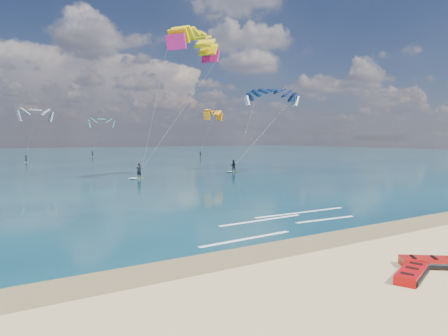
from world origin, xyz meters
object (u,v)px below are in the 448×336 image
Objects in this scene: packed_kite_mid at (431,267)px; kitesurfer_main at (167,99)px; kitesurfer_far at (255,123)px; packed_kite_left at (411,278)px.

kitesurfer_main is (4.40, 34.58, 9.30)m from packed_kite_mid.
packed_kite_mid is 43.29m from kitesurfer_far.
kitesurfer_main is 1.38× the size of kitesurfer_far.
packed_kite_left is at bearing -102.74° from kitesurfer_far.
packed_kite_left is 44.40m from kitesurfer_far.
packed_kite_left is 36.67m from kitesurfer_main.
packed_kite_left is 0.96× the size of packed_kite_mid.
packed_kite_left is 0.13× the size of kitesurfer_main.
packed_kite_left is at bearing -138.07° from kitesurfer_main.
packed_kite_mid is 36.08m from kitesurfer_main.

